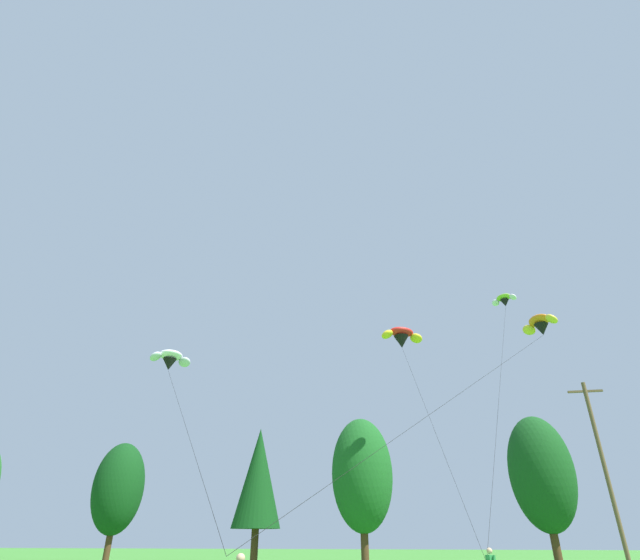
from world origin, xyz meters
TOP-DOWN VIEW (x-y plane):
  - treeline_tree_b at (-25.38, 52.07)m, footprint 4.52×4.52m
  - treeline_tree_c at (-10.89, 48.26)m, footprint 3.84×3.84m
  - treeline_tree_d at (-2.39, 47.55)m, footprint 4.64×4.64m
  - treeline_tree_e at (10.82, 48.38)m, footprint 4.60×4.60m
  - utility_pole at (13.40, 42.86)m, footprint 2.20×0.26m
  - parafoil_kite_high_white at (-12.82, 34.57)m, footprint 10.86×15.06m
  - parafoil_kite_mid_lime_white at (10.77, 49.11)m, footprint 7.91×20.25m
  - parafoil_kite_far_orange at (9.54, 35.81)m, footprint 13.68×16.32m
  - parafoil_kite_low_red_yellow at (1.49, 42.74)m, footprint 4.22×14.13m

SIDE VIEW (x-z plane):
  - utility_pole at x=13.40m, z-range 0.27..11.66m
  - treeline_tree_b at x=-25.38m, z-range 1.06..11.11m
  - treeline_tree_e at x=10.82m, z-range 1.09..11.46m
  - treeline_tree_d at x=-2.39m, z-range 1.11..11.62m
  - treeline_tree_c at x=-10.89m, z-range 1.29..11.49m
  - parafoil_kite_high_white at x=-12.82m, z-range 6.42..17.29m
  - parafoil_kite_far_orange at x=9.54m, z-range 6.99..19.06m
  - parafoil_kite_low_red_yellow at x=1.49m, z-range 7.94..23.04m
  - parafoil_kite_mid_lime_white at x=10.77m, z-range 10.67..30.88m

